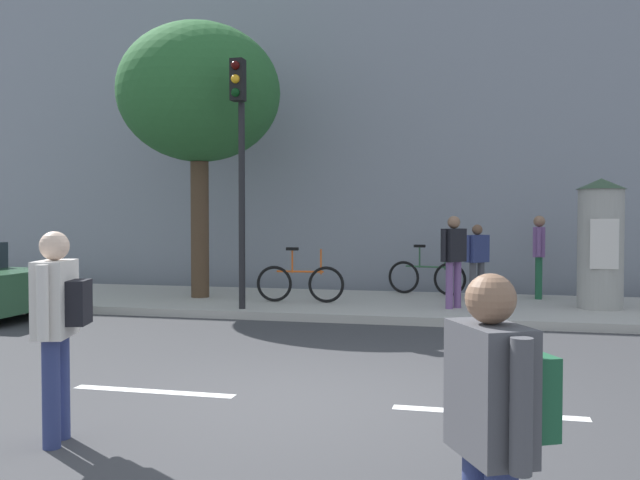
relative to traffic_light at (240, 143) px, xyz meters
The scene contains 14 objects.
ground_plane 6.69m from the traffic_light, 63.06° to the right, with size 80.00×80.00×0.00m, color #38383A.
sidewalk_curb 4.46m from the traffic_light, 33.36° to the left, with size 36.00×4.00×0.15m, color #B2ADA3.
lane_markings 6.69m from the traffic_light, 63.06° to the right, with size 25.80×0.16×0.01m.
building_backdrop 7.36m from the traffic_light, 68.46° to the left, with size 36.00×5.00×8.72m, color gray.
traffic_light is the anchor object (origin of this frame).
poster_column 6.88m from the traffic_light, 14.61° to the left, with size 0.89×0.89×2.40m.
street_tree 2.54m from the traffic_light, 132.38° to the left, with size 3.40×3.40×5.75m.
pedestrian_with_bag 7.31m from the traffic_light, 81.94° to the right, with size 0.47×0.63×1.72m.
pedestrian_in_red_top 10.04m from the traffic_light, 63.49° to the right, with size 0.50×0.55×1.59m.
pedestrian_tallest 4.43m from the traffic_light, 15.92° to the left, with size 0.47×0.51×1.71m.
pedestrian_in_light_jacket 6.55m from the traffic_light, 28.97° to the left, with size 0.28×0.59×1.72m.
pedestrian_near_pole 5.28m from the traffic_light, 29.49° to the left, with size 0.49×0.51×1.54m.
bicycle_leaning 3.05m from the traffic_light, 58.79° to the left, with size 1.77×0.19×1.09m.
bicycle_upright 5.20m from the traffic_light, 45.82° to the left, with size 1.73×0.50×1.09m.
Camera 1 is at (1.65, -6.52, 1.83)m, focal length 38.36 mm.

